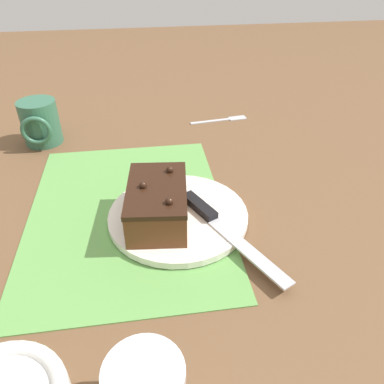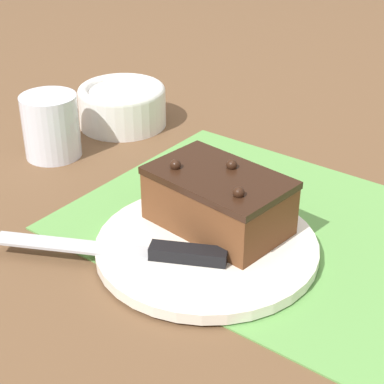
% 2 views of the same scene
% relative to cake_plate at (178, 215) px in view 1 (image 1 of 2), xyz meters
% --- Properties ---
extents(ground_plane, '(3.00, 3.00, 0.00)m').
position_rel_cake_plate_xyz_m(ground_plane, '(-0.04, -0.09, -0.01)').
color(ground_plane, brown).
extents(placemat_woven, '(0.46, 0.34, 0.00)m').
position_rel_cake_plate_xyz_m(placemat_woven, '(-0.04, -0.09, -0.01)').
color(placemat_woven, '#609E4C').
rests_on(placemat_woven, ground_plane).
extents(cake_plate, '(0.24, 0.24, 0.01)m').
position_rel_cake_plate_xyz_m(cake_plate, '(0.00, 0.00, 0.00)').
color(cake_plate, white).
rests_on(cake_plate, placemat_woven).
extents(chocolate_cake, '(0.16, 0.11, 0.07)m').
position_rel_cake_plate_xyz_m(chocolate_cake, '(0.01, -0.03, 0.04)').
color(chocolate_cake, brown).
rests_on(chocolate_cake, cake_plate).
extents(serving_knife, '(0.23, 0.13, 0.01)m').
position_rel_cake_plate_xyz_m(serving_knife, '(0.03, 0.06, 0.01)').
color(serving_knife, black).
rests_on(serving_knife, cake_plate).
extents(coffee_mug, '(0.09, 0.08, 0.10)m').
position_rel_cake_plate_xyz_m(coffee_mug, '(-0.33, -0.28, 0.04)').
color(coffee_mug, '#33664C').
rests_on(coffee_mug, ground_plane).
extents(dessert_fork, '(0.03, 0.15, 0.01)m').
position_rel_cake_plate_xyz_m(dessert_fork, '(-0.39, 0.16, -0.01)').
color(dessert_fork, '#B7BABF').
rests_on(dessert_fork, ground_plane).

